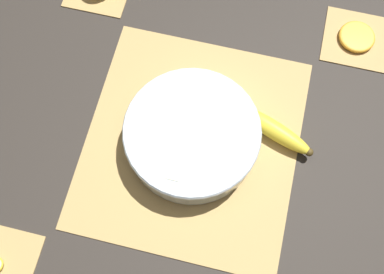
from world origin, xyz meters
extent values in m
plane|color=#2D2823|center=(0.00, 0.00, 0.00)|extent=(6.00, 6.00, 0.00)
cube|color=tan|center=(0.00, 0.00, 0.00)|extent=(0.48, 0.44, 0.01)
cube|color=brown|center=(-0.19, 0.00, 0.00)|extent=(0.01, 0.43, 0.00)
cube|color=brown|center=(-0.14, 0.00, 0.00)|extent=(0.01, 0.43, 0.00)
cube|color=brown|center=(-0.10, 0.00, 0.00)|extent=(0.01, 0.43, 0.00)
cube|color=brown|center=(-0.05, 0.00, 0.00)|extent=(0.01, 0.43, 0.00)
cube|color=brown|center=(0.00, 0.00, 0.00)|extent=(0.01, 0.43, 0.00)
cube|color=brown|center=(0.05, 0.00, 0.00)|extent=(0.01, 0.43, 0.00)
cube|color=brown|center=(0.10, 0.00, 0.00)|extent=(0.01, 0.43, 0.00)
cube|color=brown|center=(0.14, 0.00, 0.00)|extent=(0.01, 0.43, 0.00)
cube|color=brown|center=(0.19, 0.00, 0.00)|extent=(0.01, 0.43, 0.00)
cube|color=brown|center=(0.30, -0.31, 0.00)|extent=(0.00, 0.14, 0.00)
cube|color=tan|center=(-0.33, 0.31, 0.00)|extent=(0.15, 0.15, 0.01)
cube|color=brown|center=(-0.37, 0.31, 0.00)|extent=(0.00, 0.14, 0.00)
cube|color=brown|center=(-0.34, 0.31, 0.00)|extent=(0.00, 0.14, 0.00)
cube|color=brown|center=(-0.31, 0.31, 0.00)|extent=(0.00, 0.14, 0.00)
cube|color=brown|center=(-0.29, 0.31, 0.00)|extent=(0.00, 0.14, 0.00)
cylinder|color=silver|center=(0.00, 0.00, 0.04)|extent=(0.27, 0.27, 0.07)
torus|color=silver|center=(0.00, 0.00, 0.07)|extent=(0.27, 0.27, 0.01)
cylinder|color=#F4EABC|center=(-0.04, 0.03, 0.06)|extent=(0.03, 0.03, 0.01)
cylinder|color=#F4EABC|center=(-0.10, 0.04, 0.05)|extent=(0.03, 0.03, 0.01)
cylinder|color=#F4EABC|center=(0.03, 0.00, 0.03)|extent=(0.03, 0.03, 0.01)
cylinder|color=#F4EABC|center=(-0.04, -0.06, 0.03)|extent=(0.03, 0.03, 0.01)
cylinder|color=#F4EABC|center=(-0.08, 0.06, 0.03)|extent=(0.03, 0.03, 0.01)
cylinder|color=#F4EABC|center=(-0.01, -0.05, 0.07)|extent=(0.03, 0.03, 0.01)
cylinder|color=#F4EABC|center=(0.02, -0.07, 0.07)|extent=(0.03, 0.03, 0.01)
cube|color=beige|center=(0.01, -0.03, 0.02)|extent=(0.03, 0.03, 0.03)
cube|color=beige|center=(0.01, 0.06, 0.05)|extent=(0.03, 0.03, 0.03)
cube|color=beige|center=(-0.09, -0.03, 0.04)|extent=(0.03, 0.03, 0.03)
cube|color=beige|center=(0.00, -0.07, 0.04)|extent=(0.03, 0.03, 0.03)
cube|color=beige|center=(0.06, -0.05, 0.05)|extent=(0.02, 0.02, 0.02)
cube|color=beige|center=(0.05, 0.02, 0.04)|extent=(0.02, 0.02, 0.02)
cube|color=beige|center=(0.09, -0.01, 0.07)|extent=(0.03, 0.03, 0.03)
cube|color=beige|center=(0.01, 0.03, 0.05)|extent=(0.03, 0.03, 0.03)
cube|color=beige|center=(0.07, 0.04, 0.07)|extent=(0.03, 0.03, 0.03)
cube|color=beige|center=(0.09, 0.06, 0.04)|extent=(0.03, 0.03, 0.03)
cube|color=beige|center=(0.07, -0.01, 0.07)|extent=(0.02, 0.02, 0.02)
cube|color=beige|center=(0.08, -0.03, 0.02)|extent=(0.02, 0.02, 0.02)
ellipsoid|color=red|center=(-0.06, -0.06, 0.07)|extent=(0.03, 0.02, 0.01)
ellipsoid|color=orange|center=(-0.01, 0.07, 0.03)|extent=(0.03, 0.02, 0.01)
ellipsoid|color=orange|center=(0.03, 0.08, 0.07)|extent=(0.03, 0.01, 0.01)
ellipsoid|color=orange|center=(-0.05, 0.06, 0.03)|extent=(0.03, 0.02, 0.01)
ellipsoid|color=yellow|center=(-0.06, 0.16, 0.03)|extent=(0.10, 0.18, 0.04)
sphere|color=#473819|center=(-0.03, 0.24, 0.03)|extent=(0.02, 0.02, 0.02)
cylinder|color=orange|center=(-0.33, 0.31, 0.01)|extent=(0.07, 0.07, 0.01)
torus|color=#F4A82D|center=(-0.33, 0.31, 0.01)|extent=(0.08, 0.08, 0.01)
camera|label=1|loc=(0.29, 0.07, 0.89)|focal=42.00mm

